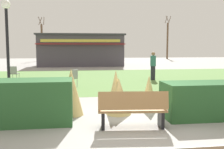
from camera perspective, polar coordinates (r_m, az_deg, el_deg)
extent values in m
plane|color=#999691|center=(6.95, 3.37, -10.90)|extent=(80.00, 80.00, 0.00)
cube|color=#5B8442|center=(16.67, -3.32, -0.91)|extent=(36.00, 12.00, 0.01)
cube|color=#9E7547|center=(6.69, 4.36, -7.58)|extent=(1.74, 0.63, 0.06)
cube|color=#9E7547|center=(6.42, 4.62, -5.61)|extent=(1.70, 0.28, 0.44)
cube|color=black|center=(6.70, -1.95, -9.53)|extent=(0.12, 0.45, 0.45)
cube|color=black|center=(6.88, 10.47, -9.23)|extent=(0.12, 0.45, 0.45)
cube|color=#9E7547|center=(6.62, -2.66, -6.66)|extent=(0.10, 0.44, 0.06)
cube|color=#9E7547|center=(6.81, 11.19, -6.40)|extent=(0.10, 0.44, 0.06)
cube|color=#28562B|center=(7.37, -18.70, -5.59)|extent=(2.59, 1.10, 1.16)
cube|color=#28562B|center=(8.09, 20.22, -5.14)|extent=(2.65, 1.10, 1.01)
cone|color=tan|center=(7.95, 1.45, -4.64)|extent=(0.75, 0.75, 1.10)
cone|color=tan|center=(8.61, 7.93, -3.83)|extent=(0.56, 0.56, 1.11)
cone|color=tan|center=(7.91, -8.72, -3.71)|extent=(0.70, 0.70, 1.39)
cone|color=tan|center=(8.03, 0.82, -3.71)|extent=(0.58, 0.58, 1.32)
cylinder|color=black|center=(11.90, -21.15, -3.66)|extent=(0.22, 0.22, 0.20)
cylinder|color=black|center=(11.75, -21.46, 4.43)|extent=(0.12, 0.12, 3.55)
sphere|color=white|center=(11.87, -21.83, 13.81)|extent=(0.36, 0.36, 0.36)
cube|color=#47424C|center=(28.26, -6.73, 5.09)|extent=(8.58, 4.13, 3.14)
cube|color=#333338|center=(28.29, -6.77, 8.44)|extent=(8.88, 4.43, 0.16)
cube|color=maroon|center=(26.02, -6.64, 6.54)|extent=(8.68, 0.36, 0.08)
cube|color=#D8CC4C|center=(26.18, -6.66, 7.22)|extent=(7.72, 0.04, 0.28)
cube|color=gray|center=(13.33, -8.64, -0.80)|extent=(0.61, 0.61, 0.04)
cube|color=gray|center=(13.20, -7.93, 0.11)|extent=(0.27, 0.39, 0.44)
cylinder|color=gray|center=(13.62, -8.85, -1.61)|extent=(0.03, 0.03, 0.45)
cylinder|color=gray|center=(13.31, -9.76, -1.80)|extent=(0.03, 0.03, 0.45)
cylinder|color=gray|center=(13.42, -7.50, -1.70)|extent=(0.03, 0.03, 0.45)
cylinder|color=gray|center=(13.10, -8.39, -1.91)|extent=(0.03, 0.03, 0.45)
cube|color=gray|center=(16.39, -20.20, 0.17)|extent=(0.51, 0.51, 0.04)
cube|color=gray|center=(16.18, -20.49, 0.87)|extent=(0.44, 0.11, 0.44)
cylinder|color=gray|center=(16.51, -19.31, -0.54)|extent=(0.03, 0.03, 0.45)
cylinder|color=gray|center=(16.65, -20.53, -0.53)|extent=(0.03, 0.03, 0.45)
cylinder|color=gray|center=(16.16, -19.79, -0.70)|extent=(0.03, 0.03, 0.45)
cylinder|color=gray|center=(16.31, -21.04, -0.69)|extent=(0.03, 0.03, 0.45)
cylinder|color=#23232D|center=(16.27, 8.78, 0.34)|extent=(0.28, 0.28, 0.85)
cylinder|color=#336B66|center=(16.21, 8.83, 2.93)|extent=(0.34, 0.34, 0.62)
sphere|color=#8C6647|center=(16.19, 8.85, 4.41)|extent=(0.22, 0.22, 0.22)
cube|color=#2D6638|center=(35.93, -9.14, 3.63)|extent=(4.24, 1.88, 0.60)
cube|color=black|center=(35.92, -9.39, 4.31)|extent=(2.34, 1.63, 0.44)
cylinder|color=black|center=(36.88, -7.11, 3.36)|extent=(0.64, 0.23, 0.64)
cylinder|color=black|center=(35.04, -7.00, 3.23)|extent=(0.64, 0.23, 0.64)
cylinder|color=black|center=(36.88, -11.16, 3.30)|extent=(0.64, 0.23, 0.64)
cylinder|color=black|center=(35.05, -11.27, 3.16)|extent=(0.64, 0.23, 0.64)
cylinder|color=brown|center=(39.54, -14.81, 6.64)|extent=(0.28, 0.28, 5.13)
cylinder|color=brown|center=(39.76, -14.43, 11.08)|extent=(0.25, 0.58, 1.12)
cylinder|color=brown|center=(40.02, -15.14, 11.02)|extent=(0.54, 0.36, 1.12)
cylinder|color=brown|center=(39.42, -15.24, 11.10)|extent=(0.54, 0.35, 1.12)
cylinder|color=brown|center=(43.97, 11.82, 7.07)|extent=(0.28, 0.28, 5.79)
cylinder|color=brown|center=(44.38, 12.29, 11.44)|extent=(0.25, 0.58, 1.12)
cylinder|color=brown|center=(44.39, 11.56, 11.46)|extent=(0.54, 0.36, 1.12)
cylinder|color=brown|center=(43.82, 11.84, 11.52)|extent=(0.54, 0.35, 1.12)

